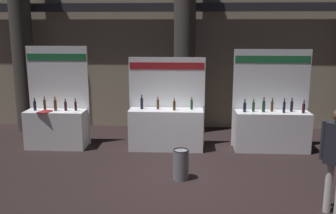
% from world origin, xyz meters
% --- Properties ---
extents(ground_plane, '(27.33, 27.33, 0.00)m').
position_xyz_m(ground_plane, '(0.00, 0.00, 0.00)').
color(ground_plane, black).
extents(hall_colonnade, '(13.67, 1.18, 6.61)m').
position_xyz_m(hall_colonnade, '(0.00, 4.30, 3.27)').
color(hall_colonnade, tan).
rests_on(hall_colonnade, ground_plane).
extents(exhibitor_booth_0, '(1.59, 0.74, 2.59)m').
position_xyz_m(exhibitor_booth_0, '(-3.27, 2.14, 0.62)').
color(exhibitor_booth_0, white).
rests_on(exhibitor_booth_0, ground_plane).
extents(exhibitor_booth_1, '(1.96, 0.66, 2.32)m').
position_xyz_m(exhibitor_booth_1, '(-0.43, 2.16, 0.61)').
color(exhibitor_booth_1, white).
rests_on(exhibitor_booth_1, ground_plane).
extents(exhibitor_booth_2, '(1.92, 0.66, 2.52)m').
position_xyz_m(exhibitor_booth_2, '(2.22, 2.21, 0.62)').
color(exhibitor_booth_2, white).
rests_on(exhibitor_booth_2, ground_plane).
extents(trash_bin, '(0.33, 0.33, 0.63)m').
position_xyz_m(trash_bin, '(-0.02, 0.17, 0.32)').
color(trash_bin, slate).
rests_on(trash_bin, ground_plane).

